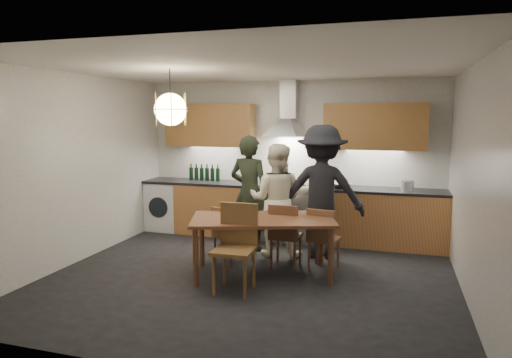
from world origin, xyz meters
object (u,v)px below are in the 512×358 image
(person_left, at_px, (250,193))
(mixing_bowl, at_px, (341,185))
(chair_back_left, at_px, (226,232))
(chair_front, at_px, (236,241))
(dining_table, at_px, (263,225))
(person_mid, at_px, (276,200))
(wine_bottles, at_px, (204,172))
(person_right, at_px, (321,192))
(stock_pot, at_px, (407,186))

(person_left, bearing_deg, mixing_bowl, -142.89)
(chair_back_left, relative_size, chair_front, 0.79)
(dining_table, distance_m, mixing_bowl, 1.93)
(chair_back_left, height_order, mixing_bowl, mixing_bowl)
(person_mid, distance_m, mixing_bowl, 1.19)
(chair_front, height_order, wine_bottles, wine_bottles)
(chair_back_left, bearing_deg, person_mid, -107.85)
(person_left, bearing_deg, dining_table, 124.86)
(dining_table, bearing_deg, person_right, 42.43)
(chair_back_left, height_order, person_left, person_left)
(chair_front, relative_size, wine_bottles, 1.75)
(person_mid, bearing_deg, person_right, -172.53)
(person_left, relative_size, mixing_bowl, 5.31)
(person_right, bearing_deg, person_left, -10.66)
(wine_bottles, bearing_deg, person_left, -37.39)
(person_right, xyz_separation_m, stock_pot, (1.18, 0.84, 0.02))
(stock_pot, xyz_separation_m, wine_bottles, (-3.38, 0.05, 0.08))
(person_right, distance_m, wine_bottles, 2.37)
(dining_table, bearing_deg, chair_back_left, 136.73)
(dining_table, relative_size, chair_front, 1.94)
(person_left, height_order, stock_pot, person_left)
(dining_table, height_order, person_right, person_right)
(person_mid, distance_m, stock_pot, 2.07)
(chair_back_left, relative_size, person_mid, 0.49)
(chair_front, height_order, person_left, person_left)
(mixing_bowl, bearing_deg, person_mid, -134.09)
(chair_front, bearing_deg, stock_pot, 49.33)
(person_mid, relative_size, stock_pot, 8.59)
(person_left, xyz_separation_m, stock_pot, (2.28, 0.79, 0.10))
(person_right, xyz_separation_m, mixing_bowl, (0.19, 0.73, -0.01))
(chair_back_left, distance_m, chair_front, 0.93)
(dining_table, height_order, chair_front, chair_front)
(person_mid, xyz_separation_m, stock_pot, (1.82, 0.96, 0.15))
(chair_front, bearing_deg, chair_back_left, 116.46)
(dining_table, relative_size, chair_back_left, 2.46)
(person_right, bearing_deg, stock_pot, -152.55)
(chair_front, height_order, stock_pot, stock_pot)
(chair_front, height_order, mixing_bowl, chair_front)
(person_right, height_order, stock_pot, person_right)
(chair_back_left, relative_size, mixing_bowl, 2.43)
(person_mid, bearing_deg, wine_bottles, -36.18)
(person_left, bearing_deg, wine_bottles, -28.27)
(stock_pot, bearing_deg, chair_front, -128.89)
(chair_front, relative_size, person_left, 0.58)
(person_left, relative_size, person_mid, 1.07)
(mixing_bowl, xyz_separation_m, wine_bottles, (-2.38, 0.16, 0.10))
(mixing_bowl, bearing_deg, person_right, -104.39)
(chair_front, xyz_separation_m, wine_bottles, (-1.45, 2.44, 0.47))
(person_mid, xyz_separation_m, wine_bottles, (-1.56, 1.01, 0.23))
(person_right, distance_m, stock_pot, 1.45)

